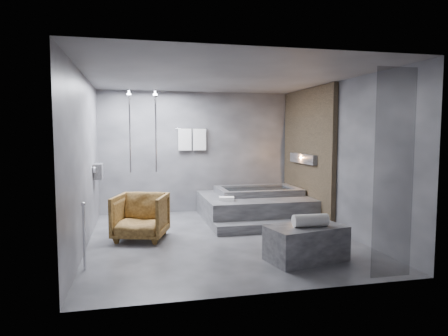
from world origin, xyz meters
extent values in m
plane|color=#313134|center=(0.00, 0.00, 0.00)|extent=(5.00, 5.00, 0.00)
cube|color=#525255|center=(0.00, 0.00, 2.80)|extent=(4.50, 5.00, 0.04)
cube|color=#3C3C42|center=(0.00, 2.50, 1.40)|extent=(4.50, 0.04, 2.80)
cube|color=#3C3C42|center=(0.00, -2.50, 1.40)|extent=(4.50, 0.04, 2.80)
cube|color=#3C3C42|center=(-2.25, 0.00, 1.40)|extent=(0.04, 5.00, 2.80)
cube|color=#3C3C42|center=(2.25, 0.00, 1.40)|extent=(0.04, 5.00, 2.80)
cube|color=#856E4E|center=(2.19, 1.25, 1.40)|extent=(0.10, 2.40, 2.78)
cube|color=#FF9938|center=(2.11, 1.25, 1.30)|extent=(0.14, 1.20, 0.20)
cube|color=gray|center=(-2.16, 1.40, 1.10)|extent=(0.16, 0.42, 0.30)
imported|color=beige|center=(-2.15, 1.30, 1.05)|extent=(0.08, 0.08, 0.21)
imported|color=beige|center=(-2.15, 1.50, 1.03)|extent=(0.07, 0.07, 0.15)
cylinder|color=silver|center=(-1.00, 2.05, 1.90)|extent=(0.04, 0.04, 1.80)
cylinder|color=silver|center=(-1.55, 2.05, 1.90)|extent=(0.04, 0.04, 1.80)
cylinder|color=silver|center=(-0.15, 2.44, 1.95)|extent=(0.75, 0.02, 0.02)
cube|color=white|center=(-0.32, 2.42, 1.70)|extent=(0.30, 0.06, 0.50)
cube|color=white|center=(0.02, 2.42, 1.70)|extent=(0.30, 0.06, 0.50)
cylinder|color=silver|center=(-2.15, -1.20, 0.45)|extent=(0.04, 0.04, 0.90)
cube|color=black|center=(1.65, -2.45, 1.35)|extent=(0.55, 0.01, 2.60)
cube|color=#373739|center=(1.05, 1.45, 0.25)|extent=(2.20, 2.00, 0.50)
cube|color=#373739|center=(1.05, 0.27, 0.09)|extent=(2.20, 0.36, 0.18)
cube|color=#353537|center=(0.95, -1.47, 0.25)|extent=(1.23, 0.84, 0.51)
imported|color=#472E11|center=(-1.38, 0.25, 0.40)|extent=(1.08, 1.09, 0.80)
cylinder|color=silver|center=(0.99, -1.51, 0.60)|extent=(0.51, 0.20, 0.18)
cube|color=white|center=(0.32, 0.92, 0.54)|extent=(0.33, 0.27, 0.08)
camera|label=1|loc=(-1.47, -6.75, 1.86)|focal=32.00mm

